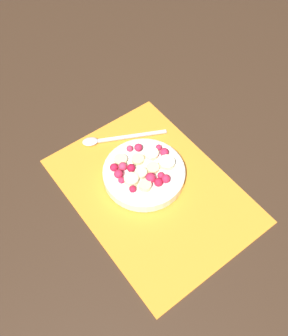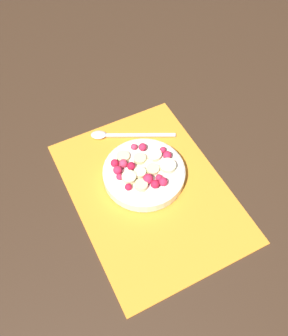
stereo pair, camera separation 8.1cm
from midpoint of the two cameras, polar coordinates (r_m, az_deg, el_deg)
ground_plane at (r=0.82m, az=3.64°, el=-3.82°), size 3.00×3.00×0.00m
placemat at (r=0.82m, az=3.65°, el=-3.72°), size 0.44×0.32×0.01m
fruit_bowl at (r=0.82m, az=2.81°, el=-0.84°), size 0.18×0.18×0.05m
spoon at (r=0.90m, az=-1.54°, el=4.89°), size 0.11×0.19×0.01m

